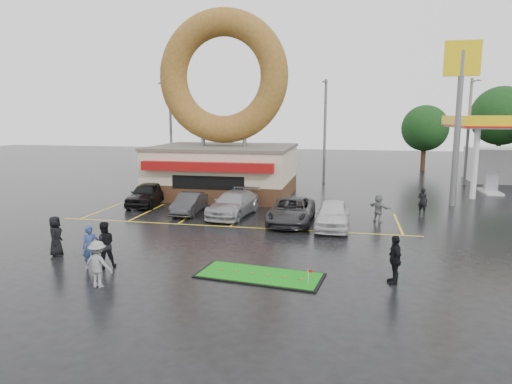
% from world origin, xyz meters
% --- Properties ---
extents(ground, '(120.00, 120.00, 0.00)m').
position_xyz_m(ground, '(0.00, 0.00, 0.00)').
color(ground, black).
rests_on(ground, ground).
extents(donut_shop, '(10.20, 8.70, 13.50)m').
position_xyz_m(donut_shop, '(-3.00, 12.97, 4.46)').
color(donut_shop, '#472B19').
rests_on(donut_shop, ground).
extents(shell_sign, '(2.20, 0.36, 10.60)m').
position_xyz_m(shell_sign, '(13.00, 12.00, 7.38)').
color(shell_sign, slate).
rests_on(shell_sign, ground).
extents(streetlight_left, '(0.40, 2.21, 9.00)m').
position_xyz_m(streetlight_left, '(-10.00, 19.92, 4.78)').
color(streetlight_left, slate).
rests_on(streetlight_left, ground).
extents(streetlight_mid, '(0.40, 2.21, 9.00)m').
position_xyz_m(streetlight_mid, '(4.00, 20.92, 4.78)').
color(streetlight_mid, slate).
rests_on(streetlight_mid, ground).
extents(streetlight_right, '(0.40, 2.21, 9.00)m').
position_xyz_m(streetlight_right, '(16.00, 21.92, 4.78)').
color(streetlight_right, slate).
rests_on(streetlight_right, ground).
extents(tree_far_c, '(6.30, 6.30, 9.00)m').
position_xyz_m(tree_far_c, '(22.00, 34.00, 5.84)').
color(tree_far_c, '#332114').
rests_on(tree_far_c, ground).
extents(tree_far_d, '(4.90, 4.90, 7.00)m').
position_xyz_m(tree_far_d, '(14.00, 32.00, 4.53)').
color(tree_far_d, '#332114').
rests_on(tree_far_d, ground).
extents(car_black, '(2.22, 4.61, 1.52)m').
position_xyz_m(car_black, '(-6.95, 8.00, 0.76)').
color(car_black, black).
rests_on(car_black, ground).
extents(car_dgrey, '(1.44, 3.84, 1.25)m').
position_xyz_m(car_dgrey, '(-3.29, 6.12, 0.63)').
color(car_dgrey, '#2B2B2D').
rests_on(car_dgrey, ground).
extents(car_silver, '(2.67, 5.22, 1.45)m').
position_xyz_m(car_silver, '(-0.48, 6.06, 0.73)').
color(car_silver, '#929297').
rests_on(car_silver, ground).
extents(car_grey, '(2.38, 5.07, 1.40)m').
position_xyz_m(car_grey, '(3.14, 4.95, 0.70)').
color(car_grey, '#2E2E31').
rests_on(car_grey, ground).
extents(car_white, '(1.80, 4.36, 1.48)m').
position_xyz_m(car_white, '(5.45, 4.20, 0.74)').
color(car_white, silver).
rests_on(car_white, ground).
extents(person_blue, '(0.75, 0.69, 1.71)m').
position_xyz_m(person_blue, '(-3.61, -4.25, 0.86)').
color(person_blue, navy).
rests_on(person_blue, ground).
extents(person_blackjkt, '(1.15, 1.11, 1.86)m').
position_xyz_m(person_blackjkt, '(-3.14, -4.06, 0.93)').
color(person_blackjkt, black).
rests_on(person_blackjkt, ground).
extents(person_hoodie, '(1.13, 0.71, 1.67)m').
position_xyz_m(person_hoodie, '(-2.26, -5.99, 0.84)').
color(person_hoodie, gray).
rests_on(person_hoodie, ground).
extents(person_bystander, '(0.77, 0.97, 1.73)m').
position_xyz_m(person_bystander, '(-6.00, -3.04, 0.86)').
color(person_bystander, black).
rests_on(person_bystander, ground).
extents(person_cameraman, '(0.66, 1.11, 1.77)m').
position_xyz_m(person_cameraman, '(7.94, -3.48, 0.89)').
color(person_cameraman, black).
rests_on(person_cameraman, ground).
extents(person_walker_near, '(1.39, 1.37, 1.59)m').
position_xyz_m(person_walker_near, '(7.92, 6.21, 0.80)').
color(person_walker_near, gray).
rests_on(person_walker_near, ground).
extents(person_walker_far, '(0.70, 0.63, 1.61)m').
position_xyz_m(person_walker_far, '(10.66, 8.85, 0.81)').
color(person_walker_far, black).
rests_on(person_walker_far, ground).
extents(dumpster, '(1.88, 1.32, 1.30)m').
position_xyz_m(dumpster, '(-7.50, 10.91, 0.65)').
color(dumpster, '#173C1E').
rests_on(dumpster, ground).
extents(putting_green, '(4.90, 2.61, 0.59)m').
position_xyz_m(putting_green, '(3.08, -3.78, 0.04)').
color(putting_green, black).
rests_on(putting_green, ground).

